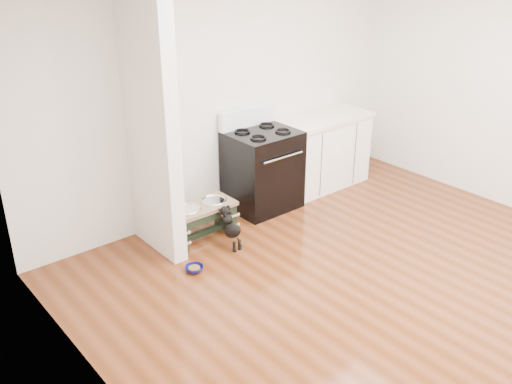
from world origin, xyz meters
The scene contains 8 objects.
ground centered at (0.00, 0.00, 0.00)m, with size 5.00×5.00×0.00m, color #4F240E.
room_shell centered at (0.00, 0.00, 1.62)m, with size 5.00×5.00×5.00m.
partition_wall centered at (-1.18, 2.10, 1.35)m, with size 0.15×0.80×2.70m, color silver.
oven_range centered at (0.25, 2.16, 0.48)m, with size 0.76×0.69×1.14m.
cabinet_run centered at (1.23, 2.18, 0.45)m, with size 1.24×0.64×0.91m.
dog_feeder centered at (-0.74, 1.96, 0.28)m, with size 0.71×0.38×0.40m.
puppy centered at (-0.62, 1.64, 0.24)m, with size 0.12×0.36×0.43m.
floor_bowl centered at (-1.17, 1.48, 0.03)m, with size 0.21×0.21×0.06m.
Camera 1 is at (-3.68, -2.48, 2.97)m, focal length 40.00 mm.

